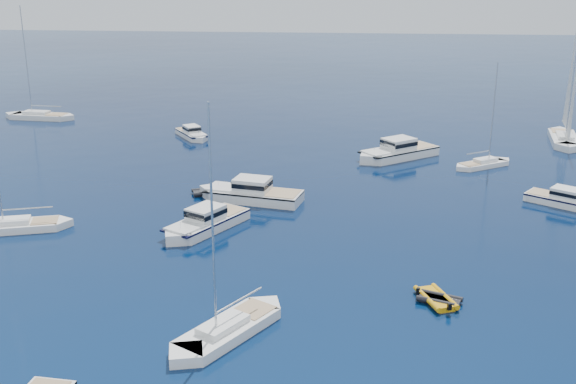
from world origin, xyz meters
name	(u,v)px	position (x,y,z in m)	size (l,w,h in m)	color
ground	(228,335)	(0.00, 0.00, 0.00)	(400.00, 400.00, 0.00)	#082651
motor_cruiser_left	(205,230)	(-5.14, 17.04, 0.00)	(2.97, 9.71, 2.55)	silver
motor_cruiser_centre	(250,200)	(-2.52, 25.10, 0.00)	(3.30, 10.80, 2.83)	silver
motor_cruiser_far_r	(566,206)	(26.82, 26.54, 0.00)	(2.49, 8.12, 2.13)	white
motor_cruiser_distant	(397,158)	(11.95, 41.89, 0.00)	(3.47, 11.33, 2.97)	silver
motor_cruiser_horizon	(192,137)	(-13.89, 49.44, 0.00)	(2.30, 7.53, 1.98)	white
sailboat_fore	(228,335)	(0.01, 0.00, 0.00)	(2.62, 10.09, 14.84)	white
sailboat_mid_l	(17,230)	(-20.88, 15.41, 0.00)	(2.51, 9.66, 14.20)	white
sailboat_centre	(483,167)	(21.29, 39.23, 0.00)	(2.09, 8.05, 11.83)	white
sailboat_far_l	(40,119)	(-38.61, 58.50, 0.00)	(2.93, 11.25, 16.54)	silver
sailboat_sails_far	(563,142)	(33.20, 51.67, 0.00)	(3.14, 12.06, 17.73)	white
tender_yellow	(436,301)	(12.88, 5.70, 0.00)	(1.99, 3.63, 0.95)	orange
tender_grey_near	(439,303)	(13.10, 5.52, 0.00)	(1.69, 2.95, 0.95)	black
tender_grey_far	(210,194)	(-6.75, 26.61, 0.00)	(1.96, 3.55, 0.95)	black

